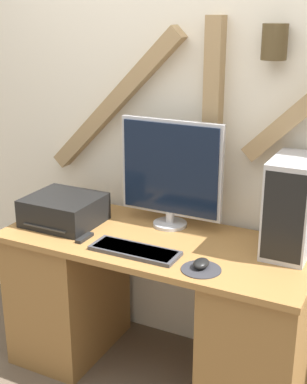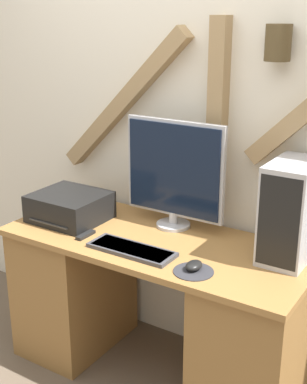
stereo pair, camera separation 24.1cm
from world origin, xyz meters
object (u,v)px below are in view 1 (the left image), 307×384
keyboard (135,250)px  printer (64,210)px  remote_control (85,238)px  computer_tower (292,206)px  monitor (171,171)px  mouse (201,263)px

keyboard → printer: size_ratio=1.15×
remote_control → printer: bearing=148.3°
computer_tower → remote_control: (-0.91, -0.31, -0.21)m
printer → computer_tower: bearing=8.9°
monitor → keyboard: 0.46m
mouse → computer_tower: (0.29, 0.33, 0.20)m
computer_tower → mouse: bearing=-131.3°
computer_tower → printer: (-1.12, -0.18, -0.15)m
monitor → computer_tower: 0.62m
computer_tower → monitor: bearing=176.1°
keyboard → remote_control: size_ratio=3.55×
keyboard → mouse: mouse is taller
printer → remote_control: (0.21, -0.13, -0.06)m
mouse → printer: 0.84m
mouse → printer: bearing=169.1°
monitor → computer_tower: bearing=-3.9°
mouse → computer_tower: computer_tower is taller
mouse → remote_control: bearing=177.3°
keyboard → printer: bearing=163.3°
computer_tower → printer: computer_tower is taller
computer_tower → keyboard: bearing=-152.5°
monitor → printer: bearing=-156.6°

